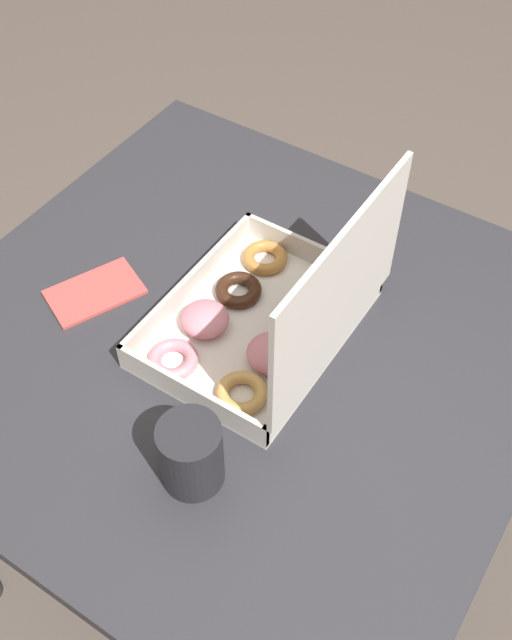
{
  "coord_description": "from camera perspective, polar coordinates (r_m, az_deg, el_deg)",
  "views": [
    {
      "loc": [
        0.59,
        0.42,
        1.67
      ],
      "look_at": [
        -0.02,
        0.02,
        0.8
      ],
      "focal_mm": 42.0,
      "sensor_mm": 36.0,
      "label": 1
    }
  ],
  "objects": [
    {
      "name": "coffee_mug",
      "position": [
        0.97,
        -4.98,
        -10.1
      ],
      "size": [
        0.08,
        0.08,
        0.11
      ],
      "color": "#232328",
      "rests_on": "dining_table"
    },
    {
      "name": "ground_plane",
      "position": [
        1.82,
        -0.88,
        -16.63
      ],
      "size": [
        8.0,
        8.0,
        0.0
      ],
      "primitive_type": "plane",
      "color": "#564C44"
    },
    {
      "name": "donut_box",
      "position": [
        1.11,
        1.23,
        0.27
      ],
      "size": [
        0.35,
        0.27,
        0.28
      ],
      "color": "silver",
      "rests_on": "dining_table"
    },
    {
      "name": "dining_table",
      "position": [
        1.25,
        -1.24,
        -4.57
      ],
      "size": [
        0.91,
        0.92,
        0.78
      ],
      "color": "#2D2D33",
      "rests_on": "ground_plane"
    },
    {
      "name": "paper_napkin",
      "position": [
        1.24,
        -12.19,
        2.09
      ],
      "size": [
        0.17,
        0.14,
        0.01
      ],
      "color": "#CC4C47",
      "rests_on": "dining_table"
    }
  ]
}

